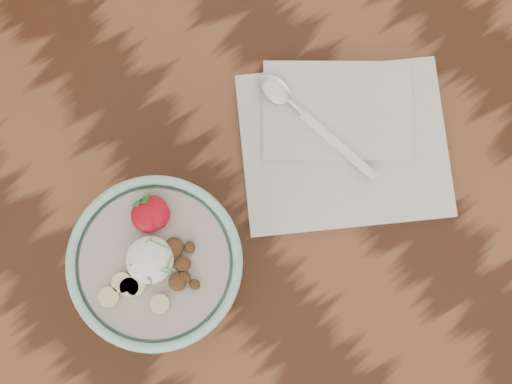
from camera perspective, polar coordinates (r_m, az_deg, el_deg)
table at (r=98.83cm, az=-2.46°, el=-4.34°), size 160.00×90.00×75.00cm
breakfast_bowl at (r=83.37cm, az=-7.77°, el=-5.73°), size 19.57×19.57×13.02cm
napkin at (r=91.55cm, az=6.94°, el=4.30°), size 33.05×31.40×1.60cm
spoon at (r=90.74cm, az=2.78°, el=7.10°), size 5.74×19.41×1.01cm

